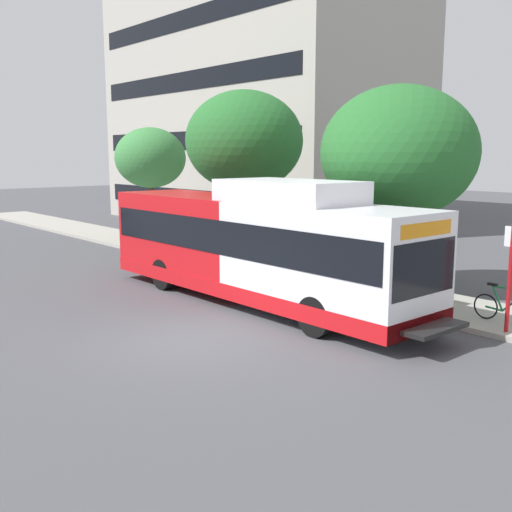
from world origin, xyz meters
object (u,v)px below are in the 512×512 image
street_tree_far_block (150,158)px  street_tree_mid_block (244,141)px  street_tree_near_stop (399,153)px  transit_bus (256,246)px  bus_stop_sign_pole (510,270)px  bicycle_parked (507,307)px

street_tree_far_block → street_tree_mid_block: bearing=-90.5°
street_tree_near_stop → street_tree_mid_block: (0.18, 7.59, 0.47)m
transit_bus → bus_stop_sign_pole: transit_bus is taller
street_tree_near_stop → street_tree_far_block: size_ratio=1.14×
bus_stop_sign_pole → street_tree_far_block: 19.84m
transit_bus → bicycle_parked: 6.96m
bus_stop_sign_pole → street_tree_far_block: (2.07, 19.57, 2.51)m
street_tree_near_stop → street_tree_mid_block: size_ratio=0.93×
street_tree_far_block → transit_bus: bearing=-108.5°
bus_stop_sign_pole → street_tree_near_stop: 5.68m
bus_stop_sign_pole → street_tree_near_stop: bearing=68.4°
bus_stop_sign_pole → street_tree_near_stop: (1.83, 4.63, 2.74)m
street_tree_near_stop → street_tree_far_block: (0.24, 14.94, -0.23)m
street_tree_far_block → street_tree_near_stop: bearing=-90.9°
bus_stop_sign_pole → street_tree_far_block: size_ratio=0.47×
street_tree_mid_block → street_tree_far_block: 7.38m
street_tree_near_stop → street_tree_mid_block: bearing=88.7°
transit_bus → street_tree_far_block: (4.35, 13.02, 2.46)m
bicycle_parked → street_tree_near_stop: size_ratio=0.28×
transit_bus → street_tree_mid_block: size_ratio=1.82×
bus_stop_sign_pole → street_tree_near_stop: size_ratio=0.41×
transit_bus → bus_stop_sign_pole: 6.93m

